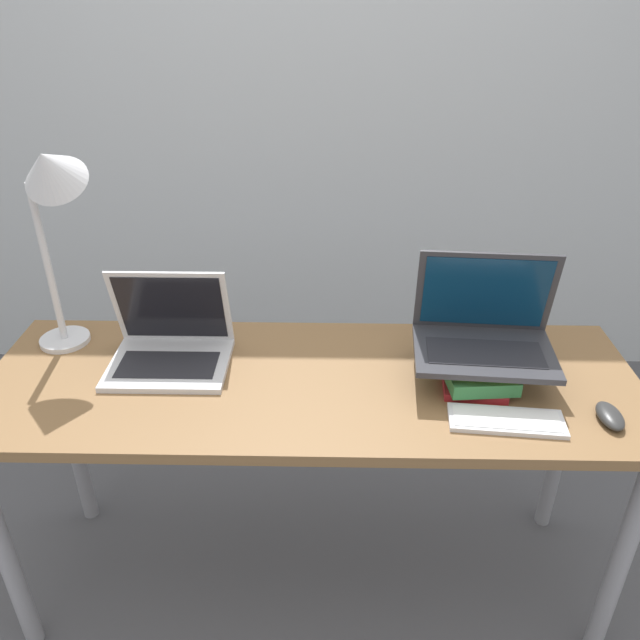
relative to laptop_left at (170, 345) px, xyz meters
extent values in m
cube|color=silver|center=(0.39, 1.24, 0.53)|extent=(8.00, 0.05, 2.70)
cube|color=brown|center=(0.39, -0.08, -0.07)|extent=(1.74, 0.60, 0.03)
cylinder|color=gray|center=(-0.42, -0.32, -0.45)|extent=(0.05, 0.05, 0.74)
cylinder|color=gray|center=(1.20, -0.32, -0.45)|extent=(0.05, 0.05, 0.74)
cylinder|color=gray|center=(-0.42, 0.16, -0.45)|extent=(0.05, 0.05, 0.74)
cylinder|color=gray|center=(1.20, 0.16, -0.45)|extent=(0.05, 0.05, 0.74)
cube|color=silver|center=(0.00, -0.03, -0.04)|extent=(0.32, 0.25, 0.02)
cube|color=#232328|center=(0.00, -0.04, -0.03)|extent=(0.26, 0.13, 0.00)
cube|color=silver|center=(0.00, 0.06, 0.09)|extent=(0.32, 0.08, 0.24)
cube|color=black|center=(0.00, 0.06, 0.08)|extent=(0.29, 0.06, 0.21)
cube|color=maroon|center=(0.82, -0.06, -0.04)|extent=(0.18, 0.26, 0.02)
cube|color=#33753D|center=(0.82, -0.06, -0.01)|extent=(0.19, 0.27, 0.04)
cube|color=gold|center=(0.83, -0.05, 0.02)|extent=(0.17, 0.24, 0.02)
cube|color=#333338|center=(0.83, -0.08, 0.04)|extent=(0.37, 0.27, 0.02)
cube|color=#232328|center=(0.83, -0.09, 0.05)|extent=(0.30, 0.15, 0.00)
cube|color=#333338|center=(0.84, 0.02, 0.16)|extent=(0.36, 0.08, 0.24)
cube|color=#0A2D4C|center=(0.84, 0.01, 0.16)|extent=(0.32, 0.07, 0.21)
cube|color=silver|center=(0.86, -0.25, -0.05)|extent=(0.28, 0.12, 0.01)
cube|color=silver|center=(0.86, -0.25, -0.04)|extent=(0.26, 0.10, 0.00)
ellipsoid|color=#2D2D2D|center=(1.11, -0.24, -0.04)|extent=(0.06, 0.11, 0.03)
cylinder|color=silver|center=(-0.33, 0.10, -0.04)|extent=(0.14, 0.14, 0.01)
cylinder|color=silver|center=(-0.33, 0.10, 0.19)|extent=(0.02, 0.02, 0.46)
cone|color=silver|center=(-0.25, 0.06, 0.47)|extent=(0.16, 0.19, 0.17)
camera|label=1|loc=(0.44, -1.44, 0.89)|focal=35.00mm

